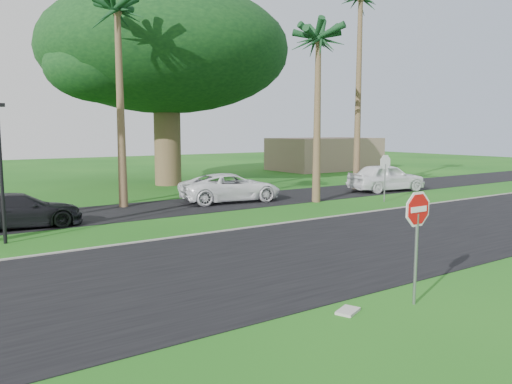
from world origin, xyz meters
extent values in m
plane|color=#175014|center=(0.00, 0.00, 0.00)|extent=(120.00, 120.00, 0.00)
cube|color=black|center=(0.00, 2.00, 0.01)|extent=(120.00, 8.00, 0.02)
cube|color=black|center=(0.00, 12.50, 0.01)|extent=(120.00, 5.00, 0.02)
cube|color=gray|center=(0.00, 6.05, 0.03)|extent=(120.00, 0.12, 0.06)
cylinder|color=gray|center=(0.50, -3.00, 1.00)|extent=(0.07, 0.07, 2.00)
cylinder|color=white|center=(0.50, -3.00, 2.10)|extent=(1.05, 0.02, 1.05)
cylinder|color=red|center=(0.50, -3.00, 2.10)|extent=(0.90, 0.02, 0.90)
cube|color=white|center=(0.50, -3.00, 2.10)|extent=(0.50, 0.02, 0.12)
cylinder|color=gray|center=(12.00, 8.00, 1.00)|extent=(0.07, 0.07, 2.00)
cylinder|color=white|center=(12.00, 8.00, 2.10)|extent=(1.05, 0.02, 1.05)
cylinder|color=red|center=(12.00, 8.00, 2.10)|extent=(0.90, 0.02, 0.90)
cube|color=white|center=(12.00, 8.00, 2.10)|extent=(0.50, 0.02, 0.12)
cone|color=brown|center=(0.00, 14.00, 4.75)|extent=(0.44, 0.44, 9.50)
cone|color=brown|center=(9.00, 10.00, 4.25)|extent=(0.44, 0.44, 8.50)
cone|color=brown|center=(15.00, 13.00, 6.00)|extent=(0.44, 0.44, 12.00)
cylinder|color=brown|center=(6.00, 22.00, 3.00)|extent=(1.80, 1.80, 6.00)
ellipsoid|color=black|center=(6.00, 22.00, 9.00)|extent=(16.50, 16.50, 8.25)
cylinder|color=black|center=(-6.00, 8.50, 2.25)|extent=(0.12, 0.12, 4.50)
cube|color=gray|center=(24.00, 26.00, 1.50)|extent=(10.00, 6.00, 3.00)
imported|color=black|center=(-5.14, 11.10, 0.67)|extent=(4.79, 2.31, 1.34)
imported|color=white|center=(5.32, 12.58, 0.74)|extent=(5.64, 3.20, 1.49)
imported|color=white|center=(15.64, 11.08, 0.84)|extent=(5.21, 2.78, 1.69)
cube|color=#A8A89F|center=(-1.05, -2.55, 0.03)|extent=(0.64, 0.53, 0.06)
camera|label=1|loc=(-8.25, -9.73, 3.78)|focal=35.00mm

